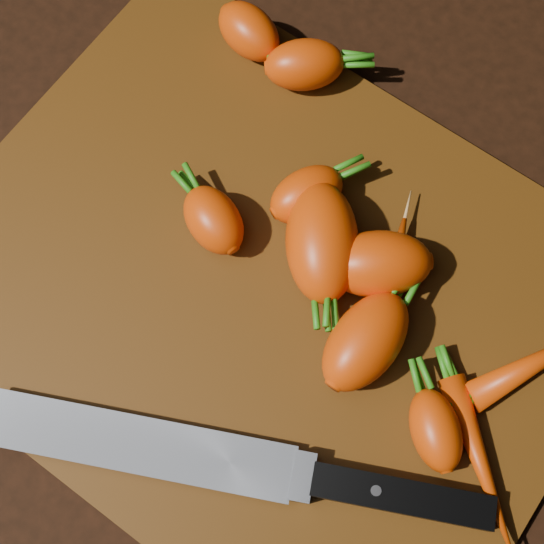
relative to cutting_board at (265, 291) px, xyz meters
The scene contains 14 objects.
ground 0.01m from the cutting_board, ahead, with size 2.00×2.00×0.01m, color black.
cutting_board is the anchor object (origin of this frame).
carrot_0 0.19m from the cutting_board, 115.60° to the left, with size 0.07×0.04×0.04m, color #CE3F0B.
carrot_1 0.07m from the cutting_board, 163.84° to the left, with size 0.06×0.04×0.04m, color #CE3F0B.
carrot_2 0.06m from the cutting_board, 68.92° to the left, with size 0.10×0.05×0.05m, color #CE3F0B.
carrot_3 0.09m from the cutting_board, ahead, with size 0.08×0.05×0.05m, color #CE3F0B.
carrot_4 0.09m from the cutting_board, 43.75° to the left, with size 0.08×0.05×0.05m, color #CE3F0B.
carrot_5 0.22m from the cutting_board, 129.02° to the left, with size 0.06×0.04×0.04m, color #CE3F0B.
carrot_6 0.16m from the cutting_board, ahead, with size 0.06×0.04×0.04m, color #CE3F0B.
carrot_7 0.21m from the cutting_board, 18.90° to the left, with size 0.11×0.02×0.02m, color #CE3F0B.
carrot_8 0.20m from the cutting_board, ahead, with size 0.12×0.02×0.02m, color #CE3F0B.
carrot_9 0.10m from the cutting_board, 41.15° to the left, with size 0.09×0.02×0.02m, color #CE3F0B.
carrot_10 0.08m from the cutting_board, 100.64° to the left, with size 0.06×0.04×0.04m, color #CE3F0B.
knife 0.14m from the cutting_board, 83.14° to the right, with size 0.34×0.18×0.02m.
Camera 1 is at (0.10, -0.13, 0.57)m, focal length 50.00 mm.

